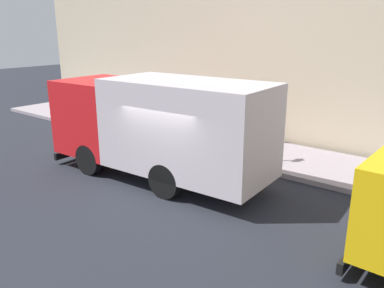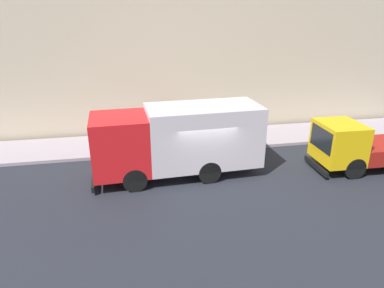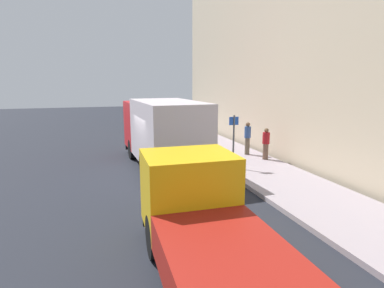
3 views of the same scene
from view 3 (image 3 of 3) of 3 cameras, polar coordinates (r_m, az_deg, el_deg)
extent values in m
plane|color=#22252D|center=(13.80, -7.05, -5.44)|extent=(80.00, 80.00, 0.00)
cube|color=#9E929A|center=(15.26, 10.36, -3.59)|extent=(3.28, 30.00, 0.16)
cube|color=beige|center=(15.97, 18.20, 16.57)|extent=(0.50, 30.00, 11.15)
cube|color=red|center=(16.98, -7.78, 3.62)|extent=(2.53, 2.44, 2.43)
cube|color=black|center=(18.06, -8.60, 4.98)|extent=(2.03, 0.16, 1.36)
cube|color=silver|center=(13.47, -4.42, 2.20)|extent=(2.65, 5.07, 2.66)
cube|color=black|center=(18.41, -8.50, -0.36)|extent=(2.33, 0.23, 0.24)
cylinder|color=black|center=(16.54, -10.91, -0.96)|extent=(0.35, 1.02, 1.00)
cylinder|color=black|center=(17.00, -3.84, -0.45)|extent=(0.35, 1.02, 1.00)
cylinder|color=black|center=(13.50, -8.67, -3.65)|extent=(0.35, 1.02, 1.00)
cylinder|color=black|center=(14.05, -0.17, -2.92)|extent=(0.35, 1.02, 1.00)
cube|color=yellow|center=(7.57, -0.62, -8.42)|extent=(2.16, 1.84, 1.81)
cube|color=black|center=(8.31, -2.23, -5.06)|extent=(1.77, 0.11, 1.01)
cube|color=maroon|center=(5.45, 7.86, -23.19)|extent=(2.21, 3.84, 0.75)
cube|color=black|center=(8.85, -2.29, -13.28)|extent=(2.03, 0.17, 0.24)
cylinder|color=black|center=(7.44, -6.88, -16.47)|extent=(0.33, 0.99, 0.98)
cylinder|color=black|center=(7.89, 6.68, -14.78)|extent=(0.33, 0.99, 0.98)
cylinder|color=brown|center=(16.76, 10.08, -0.37)|extent=(0.36, 0.36, 0.90)
cylinder|color=#2E4F8B|center=(16.63, 10.17, 2.15)|extent=(0.48, 0.48, 0.59)
sphere|color=brown|center=(16.57, 10.22, 3.57)|extent=(0.23, 0.23, 0.23)
cylinder|color=brown|center=(15.89, 13.31, -1.34)|extent=(0.35, 0.35, 0.79)
cylinder|color=maroon|center=(15.76, 13.42, 1.06)|extent=(0.46, 0.46, 0.56)
sphere|color=brown|center=(15.70, 13.49, 2.46)|extent=(0.22, 0.22, 0.22)
cylinder|color=#4C5156|center=(13.89, 7.61, 0.38)|extent=(0.08, 0.08, 2.37)
cube|color=blue|center=(13.76, 7.68, 4.21)|extent=(0.44, 0.03, 0.36)
camera|label=1|loc=(8.22, -60.76, 9.84)|focal=36.32mm
camera|label=2|loc=(19.59, -53.29, 15.54)|focal=31.52mm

